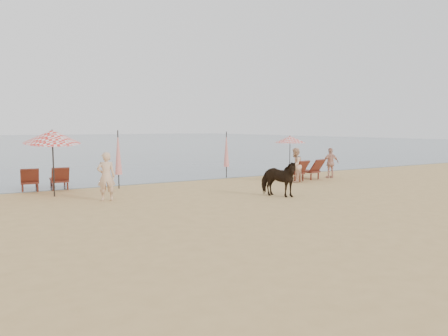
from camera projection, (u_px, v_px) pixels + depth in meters
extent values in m
plane|color=tan|center=(313.00, 220.00, 12.54)|extent=(120.00, 120.00, 0.00)
cube|color=#51606B|center=(18.00, 141.00, 80.98)|extent=(160.00, 140.00, 0.06)
cube|color=#602416|center=(30.00, 181.00, 18.46)|extent=(0.83, 1.55, 0.09)
cube|color=#602416|center=(30.00, 176.00, 17.71)|extent=(0.74, 0.55, 0.65)
cube|color=#602416|center=(59.00, 180.00, 18.96)|extent=(0.83, 1.55, 0.09)
cube|color=#602416|center=(60.00, 175.00, 18.21)|extent=(0.74, 0.55, 0.65)
cube|color=#602416|center=(288.00, 172.00, 21.85)|extent=(0.99, 1.68, 0.09)
cube|color=#602416|center=(301.00, 167.00, 21.18)|extent=(0.81, 0.63, 0.69)
cube|color=#602416|center=(304.00, 171.00, 22.65)|extent=(0.99, 1.68, 0.09)
cube|color=#602416|center=(317.00, 166.00, 21.98)|extent=(0.81, 0.63, 0.69)
cylinder|color=black|center=(53.00, 166.00, 16.67)|extent=(0.05, 0.05, 2.36)
cone|color=red|center=(52.00, 136.00, 16.56)|extent=(2.09, 2.13, 0.71)
sphere|color=black|center=(52.00, 131.00, 16.54)|extent=(0.09, 0.09, 0.09)
cylinder|color=black|center=(290.00, 156.00, 25.20)|extent=(0.04, 0.04, 2.00)
cone|color=red|center=(290.00, 139.00, 25.12)|extent=(1.78, 1.78, 0.40)
sphere|color=black|center=(290.00, 136.00, 25.10)|extent=(0.07, 0.07, 0.07)
cylinder|color=black|center=(118.00, 160.00, 18.81)|extent=(0.06, 0.06, 2.53)
cone|color=red|center=(118.00, 153.00, 18.78)|extent=(0.31, 0.31, 1.90)
cylinder|color=black|center=(226.00, 155.00, 22.79)|extent=(0.05, 0.05, 2.43)
cone|color=red|center=(226.00, 149.00, 22.76)|extent=(0.30, 0.30, 1.82)
imported|color=black|center=(278.00, 179.00, 16.71)|extent=(1.36, 1.81, 1.39)
imported|color=#DEB08B|center=(106.00, 176.00, 15.75)|extent=(0.72, 0.55, 1.77)
imported|color=#E1AF8D|center=(295.00, 165.00, 20.98)|extent=(1.00, 0.92, 1.67)
imported|color=#D79E86|center=(331.00, 163.00, 22.81)|extent=(0.99, 0.60, 1.58)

